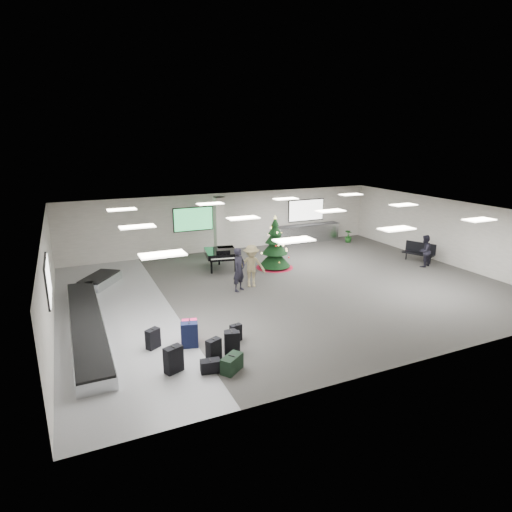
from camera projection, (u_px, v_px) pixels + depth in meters
name	position (u px, v px, depth m)	size (l,w,h in m)	color
ground	(287.00, 287.00, 18.11)	(18.00, 18.00, 0.00)	#383633
room_envelope	(273.00, 231.00, 17.92)	(18.02, 14.02, 3.21)	#ADA99E
baggage_carousel	(90.00, 314.00, 14.87)	(2.28, 9.71, 0.43)	silver
service_counter	(308.00, 233.00, 25.79)	(4.05, 0.65, 1.08)	silver
suitcase_0	(214.00, 350.00, 12.12)	(0.49, 0.39, 0.68)	black
suitcase_1	(232.00, 343.00, 12.51)	(0.49, 0.34, 0.71)	black
pink_suitcase	(190.00, 331.00, 13.25)	(0.50, 0.35, 0.74)	#DD1C59
suitcase_3	(236.00, 333.00, 13.33)	(0.39, 0.26, 0.56)	black
navy_suitcase	(189.00, 335.00, 12.90)	(0.57, 0.42, 0.81)	black
suitcase_5	(174.00, 359.00, 11.53)	(0.56, 0.43, 0.76)	black
green_duffel	(232.00, 364.00, 11.60)	(0.74, 0.68, 0.47)	black
suitcase_7	(231.00, 338.00, 13.00)	(0.37, 0.20, 0.54)	black
suitcase_8	(153.00, 339.00, 12.85)	(0.48, 0.42, 0.64)	black
black_duffel	(210.00, 366.00, 11.57)	(0.57, 0.38, 0.37)	black
christmas_tree	(275.00, 250.00, 20.65)	(1.81, 1.81, 2.59)	maroon
grand_piano	(221.00, 254.00, 20.47)	(1.74, 2.09, 1.06)	black
bench	(420.00, 251.00, 21.74)	(1.14, 1.61, 0.97)	black
traveler_a	(239.00, 270.00, 17.51)	(0.67, 0.44, 1.82)	black
traveler_b	(251.00, 266.00, 18.01)	(1.18, 0.68, 1.82)	#8D7F57
traveler_bench	(424.00, 251.00, 20.82)	(0.77, 0.60, 1.58)	black
potted_plant_left	(277.00, 239.00, 24.83)	(0.48, 0.39, 0.87)	#133C14
potted_plant_right	(348.00, 236.00, 25.77)	(0.43, 0.43, 0.77)	#133C14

